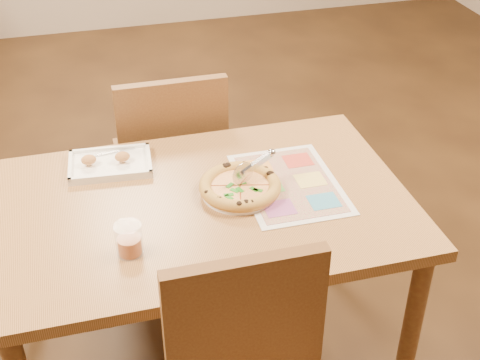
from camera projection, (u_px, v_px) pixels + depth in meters
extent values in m
plane|color=#35210E|center=(208.00, 359.00, 2.49)|extent=(7.00, 7.00, 0.00)
cube|color=#A37141|center=(202.00, 207.00, 2.10)|extent=(1.30, 0.85, 0.04)
cylinder|color=brown|center=(28.00, 254.00, 2.47)|extent=(0.06, 0.06, 0.68)
cylinder|color=brown|center=(410.00, 334.00, 2.14)|extent=(0.06, 0.06, 0.68)
cylinder|color=brown|center=(327.00, 205.00, 2.72)|extent=(0.06, 0.06, 0.68)
cube|color=brown|center=(245.00, 328.00, 1.71)|extent=(0.42, 0.04, 0.45)
cube|color=brown|center=(168.00, 160.00, 2.80)|extent=(0.42, 0.42, 0.04)
cube|color=brown|center=(174.00, 136.00, 2.53)|extent=(0.42, 0.04, 0.45)
cylinder|color=white|center=(240.00, 191.00, 2.13)|extent=(0.28, 0.28, 0.01)
cylinder|color=gold|center=(240.00, 188.00, 2.12)|extent=(0.25, 0.25, 0.01)
cylinder|color=#F9E287|center=(240.00, 186.00, 2.12)|extent=(0.21, 0.21, 0.01)
torus|color=gold|center=(240.00, 186.00, 2.11)|extent=(0.26, 0.26, 0.04)
cylinder|color=silver|center=(243.00, 174.00, 2.10)|extent=(0.07, 0.03, 0.08)
cube|color=silver|center=(257.00, 163.00, 2.11)|extent=(0.12, 0.05, 0.06)
cube|color=white|center=(110.00, 165.00, 2.25)|extent=(0.29, 0.21, 0.02)
cube|color=silver|center=(110.00, 163.00, 2.25)|extent=(0.14, 0.03, 0.00)
ellipsoid|color=#C78047|center=(89.00, 160.00, 2.23)|extent=(0.05, 0.04, 0.03)
ellipsoid|color=#C78047|center=(122.00, 157.00, 2.24)|extent=(0.05, 0.04, 0.03)
cylinder|color=#83330A|center=(130.00, 245.00, 1.87)|extent=(0.07, 0.07, 0.05)
cylinder|color=white|center=(129.00, 240.00, 1.86)|extent=(0.08, 0.08, 0.10)
cube|color=silver|center=(289.00, 184.00, 2.17)|extent=(0.31, 0.44, 0.00)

